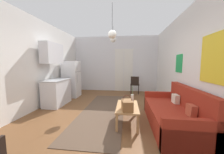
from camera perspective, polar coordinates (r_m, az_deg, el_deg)
name	(u,v)px	position (r m, az deg, el deg)	size (l,w,h in m)	color
ground_plane	(103,119)	(3.62, -4.28, -18.26)	(4.93, 7.51, 0.10)	brown
wall_back	(116,64)	(6.77, 1.60, 5.81)	(4.53, 0.13, 2.87)	silver
wall_right	(194,64)	(3.59, 32.90, 5.00)	(0.12, 7.11, 2.87)	white
wall_left	(25,64)	(4.33, -34.68, 4.89)	(0.12, 7.11, 2.87)	white
area_rug	(103,111)	(4.00, -3.97, -15.00)	(1.24, 3.61, 0.01)	brown
couch	(175,114)	(3.36, 26.53, -14.83)	(0.93, 2.02, 0.90)	maroon
coffee_table	(127,108)	(3.17, 6.93, -13.73)	(0.51, 0.99, 0.42)	#B27F4C
bamboo_vase	(132,99)	(3.24, 9.16, -9.96)	(0.08, 0.08, 0.47)	beige
handbag	(127,105)	(2.83, 6.84, -12.54)	(0.27, 0.34, 0.34)	brown
refrigerator	(71,79)	(5.78, -17.81, -0.87)	(0.66, 0.63, 1.56)	white
kitchen_counter	(56,81)	(4.82, -24.02, -1.71)	(0.58, 1.06, 2.14)	silver
accent_chair	(135,84)	(6.19, 10.26, -3.05)	(0.45, 0.43, 0.84)	black
pendant_lamp_near	(112,34)	(3.21, 0.12, 18.70)	(0.20, 0.20, 0.83)	black
pendant_lamp_far	(113,39)	(5.10, 0.47, 16.68)	(0.24, 0.24, 0.60)	black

